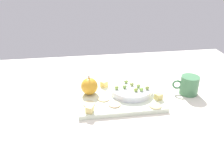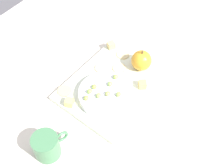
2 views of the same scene
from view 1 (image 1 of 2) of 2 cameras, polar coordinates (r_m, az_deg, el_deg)
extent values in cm
cube|color=silver|center=(92.96, -1.10, -5.71)|extent=(149.77, 105.76, 4.61)
cube|color=silver|center=(94.02, 1.64, -3.06)|extent=(32.24, 24.97, 1.66)
cylinder|color=white|center=(94.97, 4.63, -1.41)|extent=(16.49, 16.49, 2.41)
sphere|color=gold|center=(93.28, -5.44, -0.53)|extent=(6.65, 6.65, 6.65)
cylinder|color=brown|center=(91.53, -5.54, 1.65)|extent=(0.50, 0.50, 1.20)
cube|color=#E2CE6F|center=(91.78, 11.05, -2.97)|extent=(3.16, 3.16, 2.36)
cube|color=#E7CC78|center=(83.00, -5.39, -6.06)|extent=(3.16, 3.16, 2.36)
cube|color=#F2CE66|center=(99.27, -1.69, -0.01)|extent=(3.33, 3.33, 2.36)
cylinder|color=#DEB98B|center=(87.09, 0.62, -4.94)|extent=(4.44, 4.44, 0.40)
cylinder|color=beige|center=(87.89, -5.50, -4.76)|extent=(4.44, 4.44, 0.40)
cylinder|color=#D7C07F|center=(87.72, 10.30, -5.18)|extent=(4.44, 4.44, 0.40)
cylinder|color=beige|center=(90.66, -2.02, -3.56)|extent=(4.44, 4.44, 0.40)
ellipsoid|color=#9EBE4B|center=(91.31, 5.73, -1.32)|extent=(1.67, 1.50, 1.47)
ellipsoid|color=#93B45A|center=(94.22, 6.31, -0.41)|extent=(1.67, 1.50, 1.43)
ellipsoid|color=#98BF54|center=(97.17, 3.38, 0.58)|extent=(1.67, 1.50, 1.35)
ellipsoid|color=#93AC4B|center=(93.04, 8.41, -0.92)|extent=(1.67, 1.50, 1.46)
ellipsoid|color=#9DAF56|center=(95.18, 4.76, -0.04)|extent=(1.67, 1.50, 1.43)
ellipsoid|color=#97BC51|center=(92.18, 1.11, -0.88)|extent=(1.67, 1.50, 1.48)
ellipsoid|color=#8FC451|center=(91.48, 7.09, -1.37)|extent=(1.67, 1.50, 1.40)
ellipsoid|color=#91BF5B|center=(93.04, 3.03, -0.64)|extent=(1.67, 1.50, 1.46)
cylinder|color=#457D52|center=(101.11, 18.00, -0.27)|extent=(7.27, 7.27, 7.64)
torus|color=#457D52|center=(100.23, 15.30, -0.12)|extent=(4.07, 1.83, 4.00)
camera|label=2|loc=(1.38, 25.04, 39.81)|focal=51.69mm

